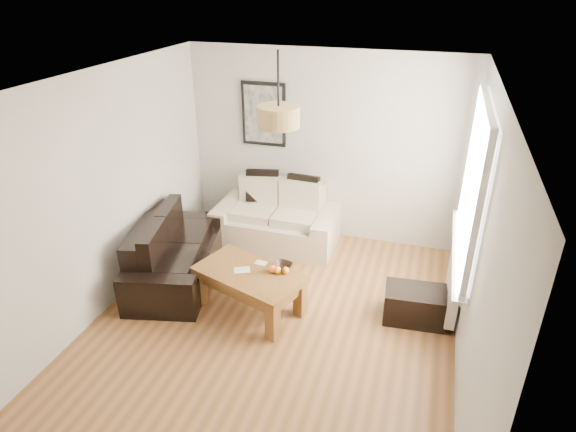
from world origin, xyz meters
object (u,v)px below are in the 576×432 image
(loveseat_cream, at_px, (277,216))
(ottoman, at_px, (415,305))
(sofa_leather, at_px, (176,251))
(coffee_table, at_px, (250,290))

(loveseat_cream, xyz_separation_m, ottoman, (1.98, -1.19, -0.23))
(sofa_leather, distance_m, ottoman, 2.89)
(sofa_leather, bearing_deg, ottoman, -102.82)
(sofa_leather, xyz_separation_m, ottoman, (2.88, 0.03, -0.19))
(coffee_table, distance_m, ottoman, 1.82)
(loveseat_cream, xyz_separation_m, coffee_table, (0.20, -1.55, -0.17))
(coffee_table, bearing_deg, sofa_leather, 163.04)
(sofa_leather, relative_size, coffee_table, 1.47)
(coffee_table, xyz_separation_m, ottoman, (1.79, 0.36, -0.06))
(loveseat_cream, xyz_separation_m, sofa_leather, (-0.90, -1.21, -0.04))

